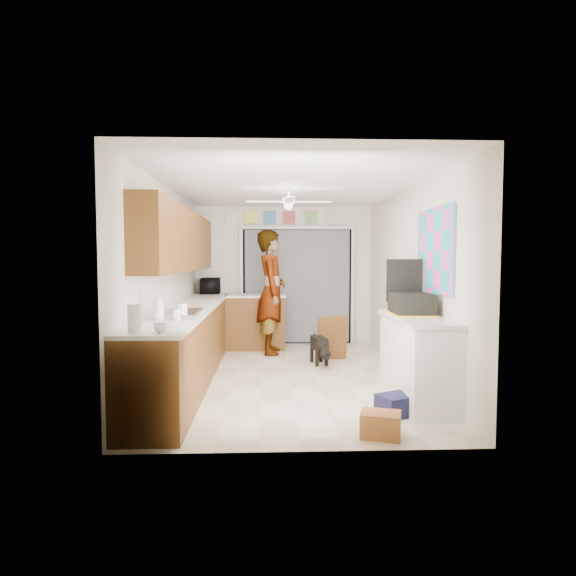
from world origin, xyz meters
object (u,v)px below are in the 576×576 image
object	(u,v)px
cup	(160,328)
dog	(319,349)
paper_towel_roll	(134,319)
man	(272,292)
microwave	(211,286)
suitcase	(411,304)
cardboard_box	(381,425)
soap_bottle	(159,306)
navy_crate	(396,405)

from	to	relation	value
cup	dog	size ratio (longest dim) A/B	0.19
cup	dog	distance (m)	3.47
paper_towel_roll	man	size ratio (longest dim) A/B	0.12
microwave	suitcase	distance (m)	4.20
microwave	paper_towel_roll	distance (m)	4.50
dog	cup	bearing A→B (deg)	-129.17
microwave	paper_towel_roll	xyz separation A→B (m)	(-0.09, -4.50, -0.02)
cardboard_box	microwave	bearing A→B (deg)	114.35
paper_towel_roll	suitcase	xyz separation A→B (m)	(2.72, 1.22, -0.00)
paper_towel_roll	man	xyz separation A→B (m)	(1.17, 3.80, -0.05)
cup	man	bearing A→B (deg)	75.89
microwave	cup	bearing A→B (deg)	178.02
soap_bottle	navy_crate	world-z (taller)	soap_bottle
navy_crate	dog	world-z (taller)	dog
soap_bottle	suitcase	xyz separation A→B (m)	(2.70, 0.38, -0.03)
man	dog	distance (m)	1.35
cardboard_box	dog	bearing A→B (deg)	94.73
cardboard_box	cup	bearing A→B (deg)	-178.49
soap_bottle	cardboard_box	size ratio (longest dim) A/B	0.85
man	microwave	bearing A→B (deg)	58.21
microwave	dog	size ratio (longest dim) A/B	0.86
soap_bottle	cardboard_box	world-z (taller)	soap_bottle
paper_towel_roll	navy_crate	xyz separation A→B (m)	(2.40, 0.61, -0.96)
suitcase	dog	size ratio (longest dim) A/B	0.95
soap_bottle	paper_towel_roll	world-z (taller)	soap_bottle
paper_towel_roll	man	world-z (taller)	man
man	dog	world-z (taller)	man
soap_bottle	cup	bearing A→B (deg)	-76.36
cardboard_box	man	distance (m)	3.97
soap_bottle	suitcase	distance (m)	2.73
cup	paper_towel_roll	size ratio (longest dim) A/B	0.44
soap_bottle	cup	distance (m)	0.87
microwave	man	bearing A→B (deg)	-126.56
suitcase	man	world-z (taller)	man
cup	man	xyz separation A→B (m)	(0.96, 3.80, 0.03)
soap_bottle	man	xyz separation A→B (m)	(1.16, 2.96, -0.08)
dog	suitcase	bearing A→B (deg)	-73.98
dog	microwave	bearing A→B (deg)	129.02
microwave	dog	xyz separation A→B (m)	(1.77, -1.54, -0.85)
cup	navy_crate	distance (m)	2.43
microwave	cup	size ratio (longest dim) A/B	4.62
soap_bottle	dog	world-z (taller)	soap_bottle
cup	suitcase	world-z (taller)	suitcase
soap_bottle	cardboard_box	bearing A→B (deg)	-20.60
navy_crate	paper_towel_roll	bearing A→B (deg)	-165.63
microwave	navy_crate	xyz separation A→B (m)	(2.30, -3.89, -0.97)
suitcase	navy_crate	size ratio (longest dim) A/B	1.62
cup	dog	world-z (taller)	cup
cup	man	world-z (taller)	man
man	cardboard_box	bearing A→B (deg)	-164.71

